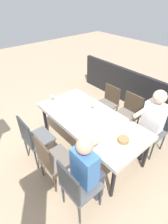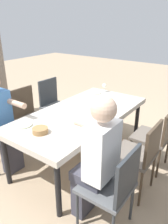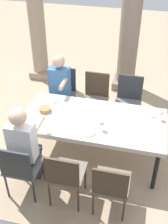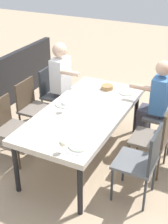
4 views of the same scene
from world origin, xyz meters
name	(u,v)px [view 4 (image 4 of 4)]	position (x,y,z in m)	size (l,w,h in m)	color
ground_plane	(84,157)	(0.00, 0.00, 0.00)	(16.00, 16.00, 0.00)	tan
dining_table	(84,114)	(0.00, 0.00, 0.68)	(2.05, 0.99, 0.74)	beige
chair_west_north	(168,113)	(-0.75, 0.92, 0.55)	(0.44, 0.44, 0.94)	#5B5E61
chair_west_south	(54,91)	(-0.75, -0.91, 0.51)	(0.44, 0.44, 0.89)	#5B5E61
chair_mid_north	(156,135)	(-0.15, 0.92, 0.53)	(0.44, 0.44, 0.92)	#6A6158
chair_mid_south	(33,105)	(-0.15, -0.91, 0.53)	(0.44, 0.44, 0.89)	#6A6158
chair_east_north	(143,159)	(0.42, 0.92, 0.54)	(0.44, 0.44, 0.94)	#5B5E61
chair_east_south	(9,125)	(0.42, -0.91, 0.50)	(0.44, 0.44, 0.85)	#6A6158
diner_woman_green	(64,82)	(-0.75, -0.71, 0.72)	(0.35, 0.50, 1.32)	#3F3F4C
diner_man_white	(155,101)	(-0.75, 0.72, 0.69)	(0.35, 0.49, 1.28)	#3F3F4C
plate_0	(126,92)	(-0.73, 0.31, 0.75)	(0.22, 0.22, 0.02)	white
fork_0	(130,89)	(-0.88, 0.31, 0.74)	(0.02, 0.17, 0.01)	silver
spoon_0	(123,97)	(-0.58, 0.31, 0.74)	(0.02, 0.17, 0.01)	silver
plate_1	(63,104)	(-0.01, -0.31, 0.75)	(0.21, 0.21, 0.02)	white
wine_glass_1	(64,104)	(0.15, -0.21, 0.85)	(0.08, 0.08, 0.15)	white
fork_1	(69,100)	(-0.16, -0.31, 0.74)	(0.02, 0.17, 0.01)	silver
spoon_1	(58,110)	(0.14, -0.31, 0.74)	(0.02, 0.17, 0.01)	silver
plate_2	(79,146)	(0.75, 0.30, 0.75)	(0.22, 0.22, 0.02)	white
wine_glass_2	(63,144)	(0.92, 0.20, 0.84)	(0.07, 0.07, 0.15)	white
fork_2	(85,139)	(0.60, 0.30, 0.74)	(0.02, 0.17, 0.01)	silver
spoon_2	(72,154)	(0.90, 0.30, 0.74)	(0.02, 0.17, 0.01)	silver
bread_basket	(107,87)	(-0.73, 0.01, 0.77)	(0.17, 0.17, 0.06)	#9E7547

